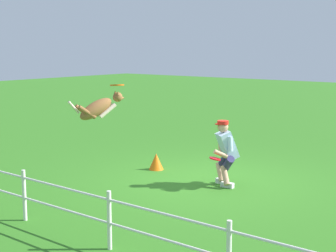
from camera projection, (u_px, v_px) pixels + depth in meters
ground_plane at (206, 181)px, 10.24m from camera, size 60.00×60.00×0.00m
person at (225, 151)px, 9.82m from camera, size 0.61×0.71×1.29m
dog at (99, 108)px, 8.63m from camera, size 0.47×1.01×0.54m
frisbee_flying at (117, 85)px, 8.79m from camera, size 0.31×0.31×0.05m
frisbee_held at (215, 159)px, 9.53m from camera, size 0.30×0.31×0.08m
fence at (63, 202)px, 7.29m from camera, size 16.80×0.06×0.81m
training_cone at (156, 162)px, 11.20m from camera, size 0.33×0.33×0.36m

